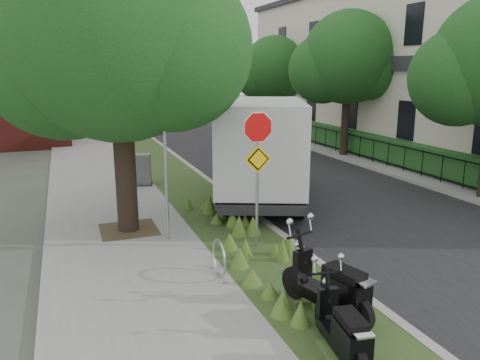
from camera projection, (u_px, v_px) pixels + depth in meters
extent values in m
plane|color=#4C5147|center=(323.00, 252.00, 10.73)|extent=(120.00, 120.00, 0.00)
cube|color=gray|center=(97.00, 174.00, 18.35)|extent=(3.50, 60.00, 0.12)
cube|color=#2A491F|center=(167.00, 169.00, 19.29)|extent=(2.00, 60.00, 0.12)
cube|color=#9E9991|center=(190.00, 167.00, 19.64)|extent=(0.20, 60.00, 0.13)
cube|color=black|center=(266.00, 163.00, 20.85)|extent=(7.00, 60.00, 0.01)
cube|color=#9E9991|center=(334.00, 156.00, 22.04)|extent=(0.20, 60.00, 0.13)
cube|color=gray|center=(365.00, 154.00, 22.63)|extent=(3.20, 60.00, 0.12)
cylinder|color=black|center=(124.00, 142.00, 11.35)|extent=(0.52, 0.52, 4.48)
sphere|color=#174719|center=(117.00, 25.00, 10.71)|extent=(5.40, 5.40, 5.40)
sphere|color=#174719|center=(63.00, 56.00, 11.19)|extent=(4.05, 4.05, 4.05)
sphere|color=#174719|center=(170.00, 49.00, 10.60)|extent=(3.78, 3.78, 3.78)
cube|color=#473828|center=(129.00, 229.00, 11.87)|extent=(1.40, 1.40, 0.01)
cylinder|color=#A5A8AD|center=(165.00, 157.00, 10.77)|extent=(0.08, 0.08, 4.00)
torus|color=#A5A8AD|center=(219.00, 258.00, 9.14)|extent=(0.05, 0.77, 0.77)
cube|color=#A5A8AD|center=(225.00, 283.00, 8.89)|extent=(0.06, 0.06, 0.04)
cube|color=#A5A8AD|center=(214.00, 268.00, 9.55)|extent=(0.06, 0.06, 0.04)
cylinder|color=#A5A8AD|center=(257.00, 183.00, 10.41)|extent=(0.07, 0.07, 3.00)
cylinder|color=red|center=(258.00, 127.00, 10.10)|extent=(0.86, 0.03, 0.86)
cylinder|color=white|center=(258.00, 127.00, 10.11)|extent=(0.94, 0.02, 0.94)
cube|color=yellow|center=(258.00, 159.00, 10.26)|extent=(0.64, 0.03, 0.64)
cube|color=black|center=(348.00, 134.00, 22.05)|extent=(0.04, 24.00, 0.04)
cube|color=black|center=(347.00, 151.00, 22.24)|extent=(0.04, 24.00, 0.04)
cylinder|color=black|center=(348.00, 144.00, 22.15)|extent=(0.03, 0.03, 1.00)
cube|color=#234F1C|center=(360.00, 142.00, 22.38)|extent=(1.00, 24.00, 1.10)
cube|color=beige|center=(426.00, 70.00, 22.84)|extent=(7.00, 26.00, 8.00)
cube|color=#2D2D33|center=(366.00, 64.00, 21.55)|extent=(0.25, 26.00, 0.60)
sphere|color=#174719|center=(458.00, 77.00, 14.29)|extent=(3.00, 3.00, 3.00)
cylinder|color=black|center=(346.00, 112.00, 21.73)|extent=(0.36, 0.36, 4.03)
sphere|color=#174719|center=(348.00, 57.00, 21.16)|extent=(4.20, 4.20, 4.20)
sphere|color=#174719|center=(323.00, 69.00, 21.53)|extent=(3.15, 3.15, 3.15)
sphere|color=#174719|center=(370.00, 67.00, 21.07)|extent=(2.94, 2.94, 2.94)
cylinder|color=black|center=(274.00, 104.00, 29.05)|extent=(0.36, 0.36, 3.64)
sphere|color=#174719|center=(274.00, 67.00, 28.54)|extent=(3.80, 3.80, 3.80)
sphere|color=#174719|center=(258.00, 75.00, 28.87)|extent=(2.85, 2.85, 2.85)
sphere|color=#174719|center=(289.00, 74.00, 28.45)|extent=(2.66, 2.66, 2.66)
cylinder|color=black|center=(296.00, 282.00, 8.31)|extent=(0.29, 0.59, 0.58)
cylinder|color=black|center=(357.00, 314.00, 7.24)|extent=(0.29, 0.59, 0.58)
cube|color=black|center=(327.00, 297.00, 7.72)|extent=(0.72, 1.33, 0.20)
cube|color=black|center=(346.00, 291.00, 7.36)|extent=(0.59, 0.81, 0.45)
cube|color=black|center=(344.00, 273.00, 7.33)|extent=(0.51, 0.73, 0.13)
cylinder|color=black|center=(324.00, 318.00, 7.21)|extent=(0.19, 0.50, 0.49)
cube|color=black|center=(341.00, 339.00, 6.60)|extent=(0.48, 1.12, 0.17)
cube|color=black|center=(352.00, 338.00, 6.24)|extent=(0.43, 0.66, 0.38)
cube|color=black|center=(351.00, 320.00, 6.22)|extent=(0.37, 0.60, 0.11)
cube|color=#262628|center=(260.00, 184.00, 14.70)|extent=(4.35, 6.32, 0.20)
cube|color=#B7BABC|center=(260.00, 143.00, 16.70)|extent=(2.71, 2.33, 1.79)
cube|color=silver|center=(261.00, 143.00, 13.78)|extent=(3.90, 4.86, 2.46)
cube|color=#262628|center=(141.00, 184.00, 16.43)|extent=(0.93, 0.74, 0.04)
cube|color=slate|center=(140.00, 170.00, 16.31)|extent=(0.82, 0.63, 1.09)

